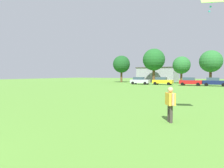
% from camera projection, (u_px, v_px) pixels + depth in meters
% --- Properties ---
extents(ground_plane, '(160.00, 160.00, 0.00)m').
position_uv_depth(ground_plane, '(160.00, 89.00, 30.70)').
color(ground_plane, '#568C33').
extents(adult_bystander, '(0.56, 0.69, 1.69)m').
position_uv_depth(adult_bystander, '(170.00, 101.00, 9.32)').
color(adult_bystander, '#3F3833').
rests_on(adult_bystander, ground).
extents(parked_car_silver_0, '(4.30, 2.02, 1.68)m').
position_uv_depth(parked_car_silver_0, '(140.00, 81.00, 44.90)').
color(parked_car_silver_0, silver).
rests_on(parked_car_silver_0, ground).
extents(parked_car_yellow_1, '(4.30, 2.02, 1.68)m').
position_uv_depth(parked_car_yellow_1, '(162.00, 81.00, 43.12)').
color(parked_car_yellow_1, yellow).
rests_on(parked_car_yellow_1, ground).
extents(parked_car_red_2, '(4.30, 2.02, 1.68)m').
position_uv_depth(parked_car_red_2, '(190.00, 81.00, 40.18)').
color(parked_car_red_2, red).
rests_on(parked_car_red_2, ground).
extents(parked_car_navy_3, '(4.30, 2.02, 1.68)m').
position_uv_depth(parked_car_navy_3, '(214.00, 82.00, 38.32)').
color(parked_car_navy_3, '#141E4C').
rests_on(parked_car_navy_3, ground).
extents(tree_far_left, '(4.95, 4.95, 7.71)m').
position_uv_depth(tree_far_left, '(121.00, 64.00, 56.75)').
color(tree_far_left, brown).
rests_on(tree_far_left, ground).
extents(tree_left, '(5.93, 5.93, 9.24)m').
position_uv_depth(tree_left, '(154.00, 60.00, 53.06)').
color(tree_left, brown).
rests_on(tree_left, ground).
extents(tree_center, '(4.37, 4.37, 6.81)m').
position_uv_depth(tree_center, '(181.00, 65.00, 49.37)').
color(tree_center, brown).
rests_on(tree_center, ground).
extents(tree_right, '(4.98, 4.98, 7.77)m').
position_uv_depth(tree_right, '(211.00, 61.00, 44.63)').
color(tree_right, brown).
rests_on(tree_right, ground).
extents(house_left, '(11.98, 8.86, 4.56)m').
position_uv_depth(house_left, '(158.00, 74.00, 62.94)').
color(house_left, '#9999A3').
rests_on(house_left, ground).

